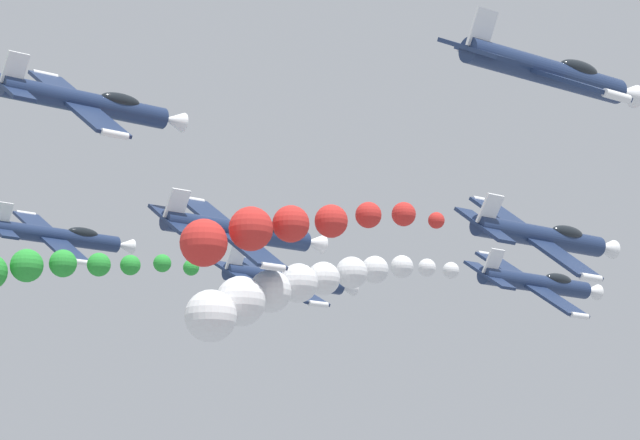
{
  "coord_description": "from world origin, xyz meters",
  "views": [
    {
      "loc": [
        59.99,
        -45.84,
        85.09
      ],
      "look_at": [
        0.0,
        0.0,
        102.0
      ],
      "focal_mm": 77.89,
      "sensor_mm": 36.0,
      "label": 1
    }
  ],
  "objects_px": {
    "airplane_lead": "(538,283)",
    "airplane_left_outer": "(240,231)",
    "airplane_right_outer": "(59,236)",
    "airplane_trailing": "(549,72)",
    "airplane_right_inner": "(542,236)",
    "airplane_high_slot": "(89,103)",
    "airplane_left_inner": "(287,279)"
  },
  "relations": [
    {
      "from": "airplane_lead",
      "to": "airplane_trailing",
      "type": "xyz_separation_m",
      "value": [
        21.0,
        -20.95,
        3.84
      ]
    },
    {
      "from": "airplane_right_inner",
      "to": "airplane_left_outer",
      "type": "relative_size",
      "value": 1.0
    },
    {
      "from": "airplane_left_outer",
      "to": "airplane_right_outer",
      "type": "distance_m",
      "value": 21.89
    },
    {
      "from": "airplane_left_inner",
      "to": "airplane_right_outer",
      "type": "relative_size",
      "value": 1.0
    },
    {
      "from": "airplane_lead",
      "to": "airplane_left_outer",
      "type": "bearing_deg",
      "value": -91.62
    },
    {
      "from": "airplane_right_inner",
      "to": "airplane_right_outer",
      "type": "xyz_separation_m",
      "value": [
        -32.44,
        -11.48,
        3.99
      ]
    },
    {
      "from": "airplane_left_outer",
      "to": "airplane_left_inner",
      "type": "bearing_deg",
      "value": 134.9
    },
    {
      "from": "airplane_right_outer",
      "to": "airplane_trailing",
      "type": "height_order",
      "value": "airplane_right_outer"
    },
    {
      "from": "airplane_right_outer",
      "to": "airplane_trailing",
      "type": "relative_size",
      "value": 1.0
    },
    {
      "from": "airplane_right_outer",
      "to": "airplane_lead",
      "type": "bearing_deg",
      "value": 44.37
    },
    {
      "from": "airplane_right_outer",
      "to": "airplane_trailing",
      "type": "bearing_deg",
      "value": 1.06
    },
    {
      "from": "airplane_trailing",
      "to": "airplane_high_slot",
      "type": "xyz_separation_m",
      "value": [
        -21.28,
        -10.42,
        1.96
      ]
    },
    {
      "from": "airplane_left_inner",
      "to": "airplane_high_slot",
      "type": "xyz_separation_m",
      "value": [
        11.53,
        -20.67,
        5.04
      ]
    },
    {
      "from": "airplane_right_inner",
      "to": "airplane_right_outer",
      "type": "distance_m",
      "value": 34.65
    },
    {
      "from": "airplane_right_inner",
      "to": "airplane_left_outer",
      "type": "distance_m",
      "value": 15.93
    },
    {
      "from": "airplane_left_inner",
      "to": "airplane_trailing",
      "type": "bearing_deg",
      "value": -17.35
    },
    {
      "from": "airplane_lead",
      "to": "airplane_high_slot",
      "type": "xyz_separation_m",
      "value": [
        -0.28,
        -31.37,
        5.8
      ]
    },
    {
      "from": "airplane_trailing",
      "to": "airplane_high_slot",
      "type": "distance_m",
      "value": 23.77
    },
    {
      "from": "airplane_left_outer",
      "to": "airplane_right_outer",
      "type": "xyz_separation_m",
      "value": [
        -21.62,
        0.18,
        3.39
      ]
    },
    {
      "from": "airplane_lead",
      "to": "airplane_high_slot",
      "type": "bearing_deg",
      "value": -90.51
    },
    {
      "from": "airplane_left_outer",
      "to": "airplane_high_slot",
      "type": "relative_size",
      "value": 1.0
    },
    {
      "from": "airplane_lead",
      "to": "airplane_trailing",
      "type": "height_order",
      "value": "airplane_trailing"
    },
    {
      "from": "airplane_right_outer",
      "to": "airplane_trailing",
      "type": "xyz_separation_m",
      "value": [
        43.24,
        0.8,
        -0.08
      ]
    },
    {
      "from": "airplane_lead",
      "to": "airplane_right_outer",
      "type": "distance_m",
      "value": 31.36
    },
    {
      "from": "airplane_high_slot",
      "to": "airplane_lead",
      "type": "bearing_deg",
      "value": 89.49
    },
    {
      "from": "airplane_trailing",
      "to": "airplane_high_slot",
      "type": "bearing_deg",
      "value": -153.91
    },
    {
      "from": "airplane_lead",
      "to": "airplane_high_slot",
      "type": "relative_size",
      "value": 1.0
    },
    {
      "from": "airplane_right_outer",
      "to": "airplane_high_slot",
      "type": "bearing_deg",
      "value": -23.66
    },
    {
      "from": "airplane_right_inner",
      "to": "airplane_right_outer",
      "type": "relative_size",
      "value": 1.0
    },
    {
      "from": "airplane_lead",
      "to": "airplane_right_outer",
      "type": "relative_size",
      "value": 1.0
    },
    {
      "from": "airplane_left_inner",
      "to": "airplane_right_outer",
      "type": "bearing_deg",
      "value": -133.35
    },
    {
      "from": "airplane_left_outer",
      "to": "airplane_high_slot",
      "type": "bearing_deg",
      "value": -87.94
    }
  ]
}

